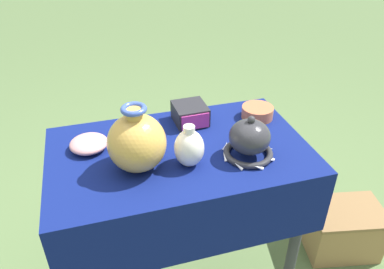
{
  "coord_description": "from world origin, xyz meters",
  "views": [
    {
      "loc": [
        -0.27,
        -1.08,
        1.56
      ],
      "look_at": [
        0.03,
        -0.05,
        0.87
      ],
      "focal_mm": 35.0,
      "sensor_mm": 36.0,
      "label": 1
    }
  ],
  "objects_px": {
    "jar_round_ivory": "(189,148)",
    "pot_squat_terracotta": "(257,112)",
    "wooden_crate": "(343,228)",
    "bowl_shallow_porcelain": "(144,133)",
    "mosaic_tile_box": "(190,114)",
    "vase_dome_bell": "(249,140)",
    "vase_tall_bulbous": "(137,142)",
    "bowl_shallow_rose": "(89,144)"
  },
  "relations": [
    {
      "from": "bowl_shallow_porcelain",
      "to": "wooden_crate",
      "type": "xyz_separation_m",
      "value": [
        0.95,
        -0.12,
        -0.67
      ]
    },
    {
      "from": "bowl_shallow_rose",
      "to": "vase_tall_bulbous",
      "type": "bearing_deg",
      "value": -45.46
    },
    {
      "from": "jar_round_ivory",
      "to": "pot_squat_terracotta",
      "type": "xyz_separation_m",
      "value": [
        0.36,
        0.23,
        -0.04
      ]
    },
    {
      "from": "mosaic_tile_box",
      "to": "jar_round_ivory",
      "type": "distance_m",
      "value": 0.28
    },
    {
      "from": "vase_tall_bulbous",
      "to": "wooden_crate",
      "type": "xyz_separation_m",
      "value": [
        1.0,
        0.05,
        -0.75
      ]
    },
    {
      "from": "bowl_shallow_rose",
      "to": "wooden_crate",
      "type": "height_order",
      "value": "bowl_shallow_rose"
    },
    {
      "from": "bowl_shallow_porcelain",
      "to": "wooden_crate",
      "type": "height_order",
      "value": "bowl_shallow_porcelain"
    },
    {
      "from": "vase_dome_bell",
      "to": "jar_round_ivory",
      "type": "height_order",
      "value": "vase_dome_bell"
    },
    {
      "from": "pot_squat_terracotta",
      "to": "wooden_crate",
      "type": "relative_size",
      "value": 0.32
    },
    {
      "from": "mosaic_tile_box",
      "to": "wooden_crate",
      "type": "distance_m",
      "value": 1.03
    },
    {
      "from": "vase_tall_bulbous",
      "to": "bowl_shallow_porcelain",
      "type": "bearing_deg",
      "value": 74.77
    },
    {
      "from": "pot_squat_terracotta",
      "to": "bowl_shallow_rose",
      "type": "bearing_deg",
      "value": -176.67
    },
    {
      "from": "vase_dome_bell",
      "to": "pot_squat_terracotta",
      "type": "height_order",
      "value": "vase_dome_bell"
    },
    {
      "from": "mosaic_tile_box",
      "to": "jar_round_ivory",
      "type": "height_order",
      "value": "jar_round_ivory"
    },
    {
      "from": "vase_dome_bell",
      "to": "pot_squat_terracotta",
      "type": "distance_m",
      "value": 0.28
    },
    {
      "from": "mosaic_tile_box",
      "to": "jar_round_ivory",
      "type": "relative_size",
      "value": 0.94
    },
    {
      "from": "vase_tall_bulbous",
      "to": "jar_round_ivory",
      "type": "distance_m",
      "value": 0.17
    },
    {
      "from": "jar_round_ivory",
      "to": "bowl_shallow_porcelain",
      "type": "bearing_deg",
      "value": 120.56
    },
    {
      "from": "bowl_shallow_porcelain",
      "to": "bowl_shallow_rose",
      "type": "bearing_deg",
      "value": -175.82
    },
    {
      "from": "bowl_shallow_porcelain",
      "to": "wooden_crate",
      "type": "distance_m",
      "value": 1.17
    },
    {
      "from": "vase_dome_bell",
      "to": "pot_squat_terracotta",
      "type": "relative_size",
      "value": 1.45
    },
    {
      "from": "mosaic_tile_box",
      "to": "bowl_shallow_porcelain",
      "type": "xyz_separation_m",
      "value": [
        -0.2,
        -0.07,
        -0.02
      ]
    },
    {
      "from": "vase_tall_bulbous",
      "to": "jar_round_ivory",
      "type": "bearing_deg",
      "value": -10.78
    },
    {
      "from": "mosaic_tile_box",
      "to": "pot_squat_terracotta",
      "type": "distance_m",
      "value": 0.28
    },
    {
      "from": "bowl_shallow_porcelain",
      "to": "bowl_shallow_rose",
      "type": "height_order",
      "value": "same"
    },
    {
      "from": "mosaic_tile_box",
      "to": "bowl_shallow_porcelain",
      "type": "distance_m",
      "value": 0.21
    },
    {
      "from": "vase_dome_bell",
      "to": "mosaic_tile_box",
      "type": "height_order",
      "value": "vase_dome_bell"
    },
    {
      "from": "bowl_shallow_porcelain",
      "to": "mosaic_tile_box",
      "type": "bearing_deg",
      "value": 18.39
    },
    {
      "from": "vase_dome_bell",
      "to": "bowl_shallow_porcelain",
      "type": "bearing_deg",
      "value": 147.42
    },
    {
      "from": "wooden_crate",
      "to": "jar_round_ivory",
      "type": "bearing_deg",
      "value": -162.66
    },
    {
      "from": "mosaic_tile_box",
      "to": "bowl_shallow_porcelain",
      "type": "height_order",
      "value": "mosaic_tile_box"
    },
    {
      "from": "bowl_shallow_porcelain",
      "to": "jar_round_ivory",
      "type": "relative_size",
      "value": 0.79
    },
    {
      "from": "mosaic_tile_box",
      "to": "wooden_crate",
      "type": "bearing_deg",
      "value": -15.64
    },
    {
      "from": "bowl_shallow_porcelain",
      "to": "pot_squat_terracotta",
      "type": "distance_m",
      "value": 0.48
    },
    {
      "from": "bowl_shallow_rose",
      "to": "jar_round_ivory",
      "type": "distance_m",
      "value": 0.38
    },
    {
      "from": "vase_tall_bulbous",
      "to": "bowl_shallow_porcelain",
      "type": "height_order",
      "value": "vase_tall_bulbous"
    },
    {
      "from": "mosaic_tile_box",
      "to": "jar_round_ivory",
      "type": "xyz_separation_m",
      "value": [
        -0.08,
        -0.27,
        0.03
      ]
    },
    {
      "from": "jar_round_ivory",
      "to": "wooden_crate",
      "type": "height_order",
      "value": "jar_round_ivory"
    },
    {
      "from": "mosaic_tile_box",
      "to": "pot_squat_terracotta",
      "type": "bearing_deg",
      "value": -10.4
    },
    {
      "from": "jar_round_ivory",
      "to": "pot_squat_terracotta",
      "type": "height_order",
      "value": "jar_round_ivory"
    },
    {
      "from": "vase_tall_bulbous",
      "to": "pot_squat_terracotta",
      "type": "xyz_separation_m",
      "value": [
        0.52,
        0.2,
        -0.08
      ]
    },
    {
      "from": "mosaic_tile_box",
      "to": "pot_squat_terracotta",
      "type": "height_order",
      "value": "mosaic_tile_box"
    }
  ]
}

